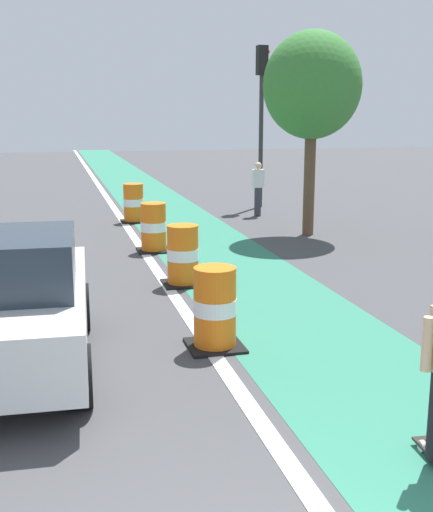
% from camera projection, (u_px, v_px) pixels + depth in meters
% --- Properties ---
extents(bike_lane_strip, '(2.50, 80.00, 0.01)m').
position_uv_depth(bike_lane_strip, '(201.00, 241.00, 15.71)').
color(bike_lane_strip, '#2D755B').
rests_on(bike_lane_strip, ground).
extents(lane_divider_stripe, '(0.20, 80.00, 0.01)m').
position_uv_depth(lane_divider_stripe, '(139.00, 244.00, 15.35)').
color(lane_divider_stripe, silver).
rests_on(lane_divider_stripe, ground).
extents(parked_sedan_nearest, '(2.07, 4.18, 1.70)m').
position_uv_depth(parked_sedan_nearest, '(7.00, 304.00, 7.73)').
color(parked_sedan_nearest, silver).
rests_on(parked_sedan_nearest, ground).
extents(traffic_barrel_front, '(0.73, 0.73, 1.09)m').
position_uv_depth(traffic_barrel_front, '(215.00, 309.00, 8.54)').
color(traffic_barrel_front, orange).
rests_on(traffic_barrel_front, ground).
extents(traffic_barrel_mid, '(0.73, 0.73, 1.09)m').
position_uv_depth(traffic_barrel_mid, '(183.00, 256.00, 11.69)').
color(traffic_barrel_mid, orange).
rests_on(traffic_barrel_mid, ground).
extents(traffic_barrel_back, '(0.73, 0.73, 1.09)m').
position_uv_depth(traffic_barrel_back, '(154.00, 228.00, 14.51)').
color(traffic_barrel_back, orange).
rests_on(traffic_barrel_back, ground).
extents(traffic_barrel_far, '(0.73, 0.73, 1.09)m').
position_uv_depth(traffic_barrel_far, '(134.00, 203.00, 18.39)').
color(traffic_barrel_far, orange).
rests_on(traffic_barrel_far, ground).
extents(traffic_light_corner, '(0.41, 0.32, 5.10)m').
position_uv_depth(traffic_light_corner, '(262.00, 98.00, 20.71)').
color(traffic_light_corner, '#2D2D2D').
rests_on(traffic_light_corner, ground).
extents(pedestrian_crossing, '(0.34, 0.20, 1.61)m').
position_uv_depth(pedestrian_crossing, '(258.00, 187.00, 19.39)').
color(pedestrian_crossing, '#33333D').
rests_on(pedestrian_crossing, ground).
extents(street_tree_sidewalk, '(2.40, 2.40, 5.00)m').
position_uv_depth(street_tree_sidewalk, '(312.00, 86.00, 15.81)').
color(street_tree_sidewalk, brown).
rests_on(street_tree_sidewalk, ground).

